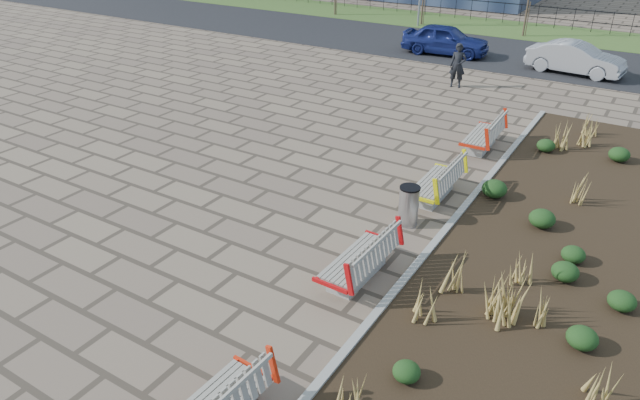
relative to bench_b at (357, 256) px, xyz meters
The scene contains 13 objects.
ground 3.64m from the bench_b, 146.22° to the right, with size 120.00×120.00×0.00m, color brown.
planting_bed 4.44m from the bench_b, 42.65° to the left, with size 4.50×18.00×0.10m, color black.
planting_curb 3.16m from the bench_b, 72.92° to the left, with size 0.16×18.00×0.15m, color gray.
grass_verge_far 26.17m from the bench_b, 96.58° to the left, with size 80.00×5.00×0.04m, color #33511E.
road 20.22m from the bench_b, 98.53° to the left, with size 80.00×7.00×0.02m, color black.
bench_b is the anchor object (origin of this frame).
bench_c 4.09m from the bench_b, 90.00° to the left, with size 0.90×2.10×1.00m, color #FDF20D, non-canonical shape.
bench_d 7.90m from the bench_b, 90.00° to the left, with size 0.90×2.10×1.00m, color red, non-canonical shape.
litter_bin 2.50m from the bench_b, 90.18° to the left, with size 0.47×0.47×0.96m, color #B2B2B7.
pedestrian 13.87m from the bench_b, 101.92° to the left, with size 0.63×0.42×1.74m, color black.
car_blue 19.10m from the bench_b, 105.78° to the left, with size 1.66×4.13×1.41m, color navy.
car_silver 18.13m from the bench_b, 87.53° to the left, with size 1.39×3.99×1.32m, color gray.
railing_fence 27.66m from the bench_b, 96.23° to the left, with size 44.00×0.10×1.20m, color black, non-canonical shape.
Camera 1 is at (7.37, -6.43, 6.85)m, focal length 32.00 mm.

